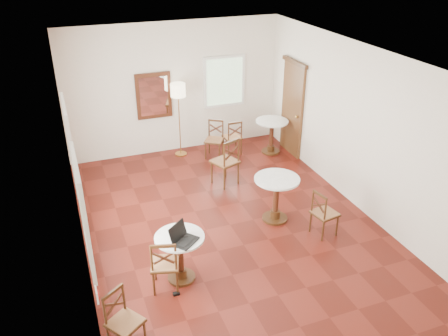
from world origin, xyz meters
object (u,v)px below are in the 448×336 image
chair_mid_a (226,162)px  chair_mid_b (324,213)px  power_adapter (176,294)px  chair_near_a (165,264)px  cafe_table_near (180,253)px  chair_near_b (124,321)px  cafe_table_back (271,133)px  chair_back_b (214,139)px  floor_lamp (178,95)px  navy_mug (178,228)px  mouse (185,237)px  chair_back_a (233,137)px  laptop (182,237)px  cafe_table_mid (276,194)px  water_glass (172,233)px

chair_mid_a → chair_mid_b: chair_mid_a is taller
power_adapter → chair_near_a: bearing=116.1°
cafe_table_near → chair_near_b: (-1.00, -0.99, -0.06)m
chair_near_a → chair_mid_b: 2.89m
chair_near_b → cafe_table_back: bearing=12.5°
chair_back_b → floor_lamp: (-0.71, 0.38, 1.02)m
navy_mug → mouse: bearing=-75.5°
cafe_table_near → navy_mug: size_ratio=6.28×
chair_back_a → chair_back_b: chair_back_b is taller
chair_back_a → laptop: size_ratio=1.83×
chair_mid_a → laptop: 3.15m
cafe_table_near → chair_mid_b: size_ratio=0.91×
floor_lamp → power_adapter: size_ratio=17.99×
cafe_table_mid → water_glass: bearing=-156.8°
floor_lamp → cafe_table_back: bearing=-17.2°
cafe_table_near → cafe_table_mid: size_ratio=0.91×
chair_near_b → navy_mug: size_ratio=6.79×
chair_mid_a → chair_mid_b: 2.45m
floor_lamp → power_adapter: 4.96m
chair_mid_b → navy_mug: bearing=82.0°
laptop → chair_mid_a: bearing=17.7°
laptop → power_adapter: bearing=-172.4°
cafe_table_mid → water_glass: (-2.14, -0.92, 0.29)m
cafe_table_mid → chair_back_a: (0.31, 2.88, -0.10)m
cafe_table_back → water_glass: water_glass is taller
cafe_table_near → floor_lamp: size_ratio=0.45×
cafe_table_back → cafe_table_near: bearing=-131.9°
laptop → navy_mug: laptop is taller
chair_back_a → floor_lamp: size_ratio=0.49×
chair_back_a → cafe_table_back: bearing=162.9°
mouse → chair_back_b: bearing=44.2°
cafe_table_back → navy_mug: bearing=-132.9°
chair_near_a → cafe_table_near: bearing=-139.0°
mouse → water_glass: size_ratio=1.05×
chair_near_b → chair_back_b: bearing=24.2°
cafe_table_mid → chair_back_a: 2.90m
chair_back_b → power_adapter: 4.68m
cafe_table_mid → power_adapter: 2.60m
chair_near_b → water_glass: bearing=14.0°
mouse → chair_near_b: bearing=-160.0°
water_glass → mouse: bearing=-32.2°
water_glass → floor_lamp: bearing=72.9°
chair_near_a → chair_near_b: size_ratio=1.06×
chair_near_a → navy_mug: 0.55m
cafe_table_near → chair_near_a: chair_near_a is taller
cafe_table_back → navy_mug: navy_mug is taller
chair_mid_a → mouse: size_ratio=10.55×
chair_mid_a → chair_back_a: chair_mid_a is taller
cafe_table_near → cafe_table_back: (3.23, 3.60, 0.02)m
mouse → water_glass: water_glass is taller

